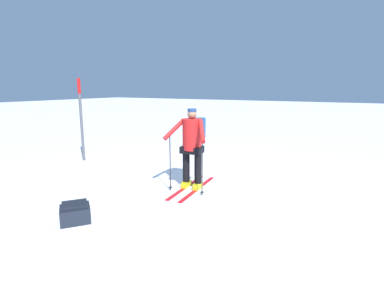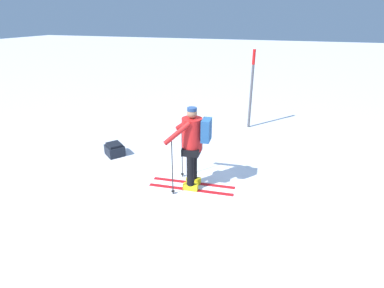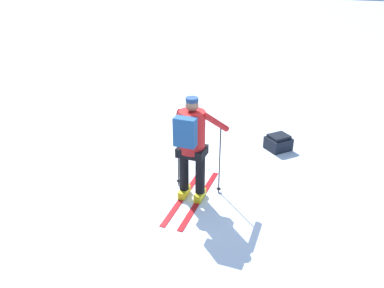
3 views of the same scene
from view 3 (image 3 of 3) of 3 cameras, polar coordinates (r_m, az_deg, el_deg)
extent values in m
plane|color=white|center=(6.00, 0.20, -8.59)|extent=(80.00, 80.00, 0.00)
cube|color=red|center=(6.12, -1.20, -7.82)|extent=(0.24, 1.74, 0.01)
cube|color=yellow|center=(6.08, -1.20, -7.31)|extent=(0.14, 0.31, 0.12)
cylinder|color=black|center=(5.87, -1.24, -3.94)|extent=(0.15, 0.15, 0.70)
cube|color=red|center=(6.04, 1.21, -8.32)|extent=(0.24, 1.74, 0.01)
cube|color=yellow|center=(6.00, 1.22, -7.80)|extent=(0.14, 0.31, 0.12)
cylinder|color=black|center=(5.78, 1.26, -4.40)|extent=(0.15, 0.15, 0.70)
cube|color=black|center=(5.66, 0.00, -1.07)|extent=(0.45, 0.37, 0.14)
cylinder|color=red|center=(5.52, 0.00, 1.89)|extent=(0.39, 0.39, 0.64)
sphere|color=#8C664C|center=(5.36, 0.00, 5.96)|extent=(0.19, 0.19, 0.19)
cylinder|color=navy|center=(5.34, 0.00, 6.78)|extent=(0.18, 0.18, 0.06)
cube|color=navy|center=(5.24, -1.05, 1.83)|extent=(0.33, 0.19, 0.42)
cylinder|color=black|center=(6.13, -2.14, -1.37)|extent=(0.02, 0.02, 1.19)
cylinder|color=black|center=(6.39, -2.06, -5.64)|extent=(0.07, 0.07, 0.01)
cylinder|color=red|center=(5.75, -2.11, 4.13)|extent=(0.37, 0.48, 0.42)
cylinder|color=black|center=(5.92, 4.24, -2.46)|extent=(0.02, 0.02, 1.19)
cylinder|color=black|center=(6.19, 4.08, -6.82)|extent=(0.07, 0.07, 0.01)
cylinder|color=red|center=(5.57, 3.66, 3.33)|extent=(0.30, 0.52, 0.42)
cube|color=black|center=(7.73, 13.00, 0.08)|extent=(0.59, 0.60, 0.25)
cube|color=black|center=(7.66, 13.11, 1.12)|extent=(0.48, 0.49, 0.06)
camera|label=1|loc=(11.18, -2.36, 19.20)|focal=28.00mm
camera|label=2|loc=(7.76, -45.39, 17.60)|focal=28.00mm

